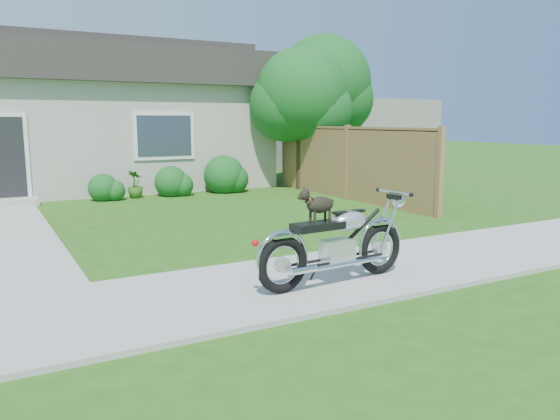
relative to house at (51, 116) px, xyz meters
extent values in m
plane|color=#235114|center=(0.00, -11.99, -2.16)|extent=(80.00, 80.00, 0.00)
cube|color=#9E9B93|center=(0.00, -11.99, -2.14)|extent=(24.00, 2.20, 0.04)
cube|color=#9E9B93|center=(-1.50, -6.99, -2.14)|extent=(1.20, 8.00, 0.03)
cube|color=#B0AA9F|center=(0.00, 0.01, -0.66)|extent=(12.00, 6.00, 3.00)
cube|color=#2D2B28|center=(0.00, 0.01, 1.34)|extent=(12.60, 6.60, 1.00)
cube|color=#2D2B28|center=(0.00, 0.01, 2.04)|extent=(12.60, 2.00, 0.60)
cube|color=black|center=(-1.50, -3.02, -1.11)|extent=(1.00, 0.06, 2.10)
cube|color=#9E9B93|center=(-1.50, -3.37, -2.08)|extent=(1.40, 0.70, 0.16)
cube|color=#2D3847|center=(2.50, -3.02, -0.56)|extent=(1.70, 0.05, 1.30)
cube|color=#A36D49|center=(6.30, -6.24, -1.26)|extent=(0.08, 6.50, 1.80)
cube|color=#A36D49|center=(6.30, -2.99, -1.21)|extent=(0.12, 0.12, 1.90)
cube|color=#A36D49|center=(6.30, -6.24, -1.21)|extent=(0.12, 0.12, 1.90)
cube|color=#A36D49|center=(6.30, -9.49, -1.21)|extent=(0.12, 0.12, 1.90)
cube|color=#A36D49|center=(6.30, -6.24, -0.34)|extent=(0.08, 6.50, 0.08)
cylinder|color=#3D2B1C|center=(6.36, -3.87, -1.04)|extent=(0.28, 0.28, 2.24)
sphere|color=#15511C|center=(6.36, -3.87, 0.62)|extent=(2.68, 2.68, 2.68)
sphere|color=#15511C|center=(6.76, -4.17, 0.17)|extent=(1.97, 1.97, 1.97)
cylinder|color=#3D2B1C|center=(8.03, -2.47, -0.86)|extent=(0.28, 0.28, 2.59)
sphere|color=#15511C|center=(8.03, -2.47, 1.06)|extent=(3.11, 3.11, 3.11)
sphere|color=#15511C|center=(8.43, -2.77, 0.54)|extent=(2.28, 2.28, 2.28)
sphere|color=#15511C|center=(2.50, -3.49, -1.78)|extent=(0.88, 0.88, 0.88)
sphere|color=#15511C|center=(0.72, -3.49, -1.84)|extent=(0.74, 0.74, 0.74)
sphere|color=#15511C|center=(4.04, -3.49, -1.67)|extent=(1.14, 1.14, 1.14)
imported|color=#315F1A|center=(1.54, -3.44, -1.79)|extent=(0.57, 0.57, 0.73)
torus|color=black|center=(2.46, -12.31, -1.78)|extent=(0.68, 0.15, 0.67)
torus|color=black|center=(0.97, -12.41, -1.78)|extent=(0.68, 0.15, 0.67)
cube|color=silver|center=(1.76, -12.36, -1.73)|extent=(0.42, 0.27, 0.30)
ellipsoid|color=silver|center=(1.93, -12.34, -1.36)|extent=(0.53, 0.32, 0.26)
cube|color=black|center=(1.47, -12.38, -1.38)|extent=(0.67, 0.30, 0.09)
cube|color=silver|center=(2.46, -12.31, -1.44)|extent=(0.31, 0.16, 0.03)
cube|color=silver|center=(0.97, -12.41, -1.44)|extent=(0.31, 0.16, 0.03)
cylinder|color=silver|center=(2.68, -12.29, -1.06)|extent=(0.07, 0.60, 0.03)
sphere|color=silver|center=(2.76, -12.29, -1.18)|extent=(0.18, 0.18, 0.17)
cylinder|color=silver|center=(1.77, -12.49, -1.86)|extent=(1.10, 0.13, 0.06)
ellipsoid|color=black|center=(1.50, -12.37, -1.13)|extent=(0.38, 0.20, 0.20)
sphere|color=black|center=(1.27, -12.39, -1.00)|extent=(0.13, 0.13, 0.12)
cylinder|color=black|center=(1.38, -12.34, -1.26)|extent=(0.03, 0.03, 0.15)
cylinder|color=black|center=(1.39, -12.42, -1.26)|extent=(0.03, 0.03, 0.15)
cylinder|color=black|center=(1.60, -12.32, -1.26)|extent=(0.03, 0.03, 0.15)
cylinder|color=black|center=(1.61, -12.41, -1.26)|extent=(0.03, 0.03, 0.15)
torus|color=#B2772F|center=(1.32, -12.39, -1.05)|extent=(0.06, 0.11, 0.10)
camera|label=1|loc=(-1.98, -17.70, -0.15)|focal=35.00mm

